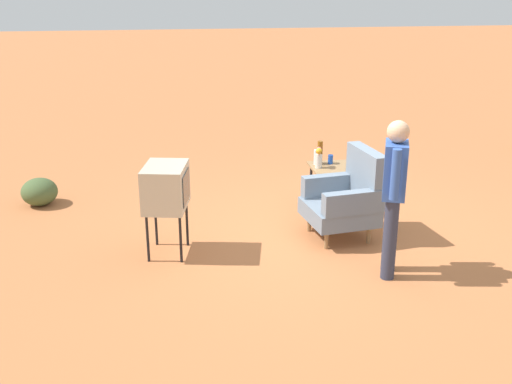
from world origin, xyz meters
TOP-DOWN VIEW (x-y plane):
  - ground_plane at (0.00, 0.00)m, footprint 60.00×60.00m
  - armchair at (0.01, 0.24)m, footprint 0.87×0.88m
  - side_table at (-0.83, 0.28)m, footprint 0.56×0.56m
  - tv_on_stand at (0.18, -1.87)m, footprint 0.68×0.55m
  - person_standing at (1.02, 0.39)m, footprint 0.54×0.33m
  - bottle_tall_amber at (-0.99, 0.15)m, footprint 0.07×0.07m
  - soda_can_blue at (-0.94, 0.28)m, footprint 0.07×0.07m
  - bottle_short_clear at (-0.94, 0.09)m, footprint 0.06×0.06m
  - flower_vase at (-0.80, 0.09)m, footprint 0.15×0.09m
  - shrub_mid at (-1.63, -3.58)m, footprint 0.48×0.48m

SIDE VIEW (x-z plane):
  - ground_plane at x=0.00m, z-range 0.00..0.00m
  - shrub_mid at x=-1.63m, z-range 0.00..0.37m
  - armchair at x=0.01m, z-range -0.03..1.03m
  - side_table at x=-0.83m, z-range 0.22..0.83m
  - soda_can_blue at x=-0.94m, z-range 0.62..0.74m
  - bottle_short_clear at x=-0.94m, z-range 0.62..0.82m
  - flower_vase at x=-0.80m, z-range 0.63..0.90m
  - bottle_tall_amber at x=-0.99m, z-range 0.62..0.92m
  - tv_on_stand at x=0.18m, z-range 0.27..1.30m
  - person_standing at x=1.02m, z-range 0.12..1.76m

